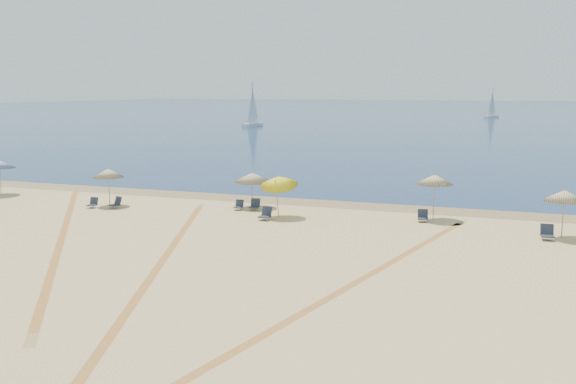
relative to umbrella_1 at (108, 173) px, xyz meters
name	(u,v)px	position (x,y,z in m)	size (l,w,h in m)	color
ground	(57,352)	(11.49, -18.81, -2.07)	(160.00, 160.00, 0.00)	tan
ocean	(462,109)	(11.49, 206.19, -2.06)	(500.00, 500.00, 0.00)	#0C2151
wet_sand	(308,202)	(11.49, 5.19, -2.07)	(500.00, 500.00, 0.00)	olive
umbrella_1	(108,173)	(0.00, 0.00, 0.00)	(1.94, 1.94, 2.41)	gray
umbrella_2	(252,177)	(8.75, 2.42, -0.19)	(2.27, 2.29, 2.22)	gray
umbrella_3	(279,181)	(11.25, 0.22, 0.02)	(2.19, 2.26, 2.64)	gray
umbrella_4	(435,179)	(19.73, 2.39, 0.21)	(2.08, 2.08, 2.62)	gray
umbrella_5	(565,196)	(26.16, 0.07, 0.04)	(1.98, 1.98, 2.45)	gray
chair_1	(93,203)	(-0.58, -0.91, -1.79)	(0.55, 0.64, 0.63)	black
chair_2	(116,203)	(0.86, -0.54, -1.76)	(0.79, 0.84, 0.70)	black
chair_3	(239,205)	(8.27, 1.38, -1.80)	(0.51, 0.60, 0.60)	black
chair_4	(255,205)	(9.22, 1.64, -1.77)	(0.65, 0.74, 0.69)	black
chair_5	(266,214)	(10.83, -0.76, -1.75)	(0.68, 0.77, 0.72)	black
chair_6	(423,216)	(19.25, 1.61, -1.78)	(0.65, 0.73, 0.67)	black
chair_7	(547,233)	(25.45, -0.57, -1.74)	(0.66, 0.76, 0.74)	black
sailboat_0	(253,113)	(-22.83, 80.23, 0.61)	(2.30, 6.10, 8.86)	white
sailboat_1	(492,109)	(22.25, 135.88, 0.26)	(3.78, 5.13, 7.71)	white
tire_tracks	(171,261)	(9.99, -9.86, -2.07)	(52.75, 42.72, 0.00)	tan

